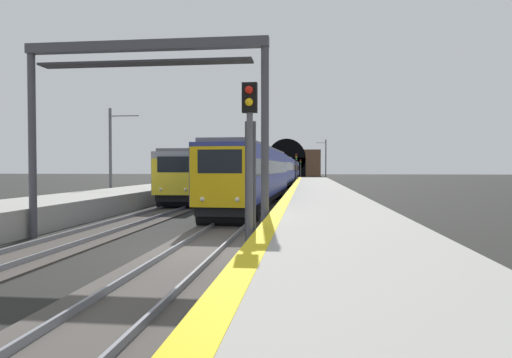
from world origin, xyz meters
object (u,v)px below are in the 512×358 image
(train_adjacent_platform, at_px, (241,171))
(catenary_mast_near, at_px, (111,153))
(catenary_mast_far, at_px, (326,160))
(railway_signal_far, at_px, (301,167))
(railway_signal_near, at_px, (250,160))
(train_main_approaching, at_px, (281,170))
(railway_signal_mid, at_px, (296,166))
(overhead_signal_gantry, at_px, (145,89))

(train_adjacent_platform, xyz_separation_m, catenary_mast_near, (-23.14, 6.77, 1.55))
(catenary_mast_near, height_order, catenary_mast_far, catenary_mast_far)
(train_adjacent_platform, distance_m, railway_signal_far, 51.44)
(railway_signal_near, relative_size, railway_signal_far, 1.04)
(train_adjacent_platform, bearing_deg, train_main_approaching, 123.46)
(train_main_approaching, relative_size, railway_signal_near, 17.16)
(railway_signal_mid, bearing_deg, railway_signal_near, 0.00)
(train_adjacent_platform, height_order, catenary_mast_near, catenary_mast_near)
(overhead_signal_gantry, bearing_deg, train_adjacent_platform, 3.49)
(overhead_signal_gantry, bearing_deg, catenary_mast_near, 27.97)
(train_adjacent_platform, relative_size, overhead_signal_gantry, 6.63)
(railway_signal_far, xyz_separation_m, catenary_mast_near, (-74.13, 13.61, 0.93))
(railway_signal_near, distance_m, catenary_mast_near, 25.69)
(train_main_approaching, xyz_separation_m, railway_signal_near, (-48.30, -1.90, 0.58))
(train_main_approaching, height_order, train_adjacent_platform, train_main_approaching)
(railway_signal_mid, relative_size, catenary_mast_near, 0.64)
(railway_signal_near, distance_m, catenary_mast_far, 71.03)
(train_main_approaching, relative_size, catenary_mast_far, 10.58)
(train_main_approaching, bearing_deg, catenary_mast_near, -22.14)
(railway_signal_mid, distance_m, catenary_mast_far, 20.16)
(train_main_approaching, height_order, railway_signal_mid, railway_signal_mid)
(railway_signal_near, bearing_deg, catenary_mast_far, 176.05)
(overhead_signal_gantry, bearing_deg, train_main_approaching, -3.22)
(overhead_signal_gantry, height_order, catenary_mast_far, catenary_mast_far)
(train_adjacent_platform, distance_m, catenary_mast_far, 28.53)
(train_main_approaching, distance_m, catenary_mast_far, 23.62)
(railway_signal_near, relative_size, catenary_mast_far, 0.62)
(catenary_mast_far, bearing_deg, overhead_signal_gantry, 172.07)
(train_adjacent_platform, height_order, railway_signal_mid, railway_signal_mid)
(catenary_mast_near, bearing_deg, railway_signal_mid, -24.73)
(railway_signal_mid, distance_m, railway_signal_far, 44.57)
(catenary_mast_near, bearing_deg, catenary_mast_far, -20.66)
(railway_signal_far, bearing_deg, train_adjacent_platform, -7.64)
(railway_signal_near, xyz_separation_m, railway_signal_mid, (51.33, 0.00, -0.00))
(railway_signal_mid, bearing_deg, railway_signal_far, -180.00)
(railway_signal_far, height_order, catenary_mast_far, catenary_mast_far)
(railway_signal_near, xyz_separation_m, catenary_mast_near, (21.77, 13.61, 0.91))
(train_main_approaching, distance_m, train_adjacent_platform, 5.99)
(overhead_signal_gantry, distance_m, catenary_mast_far, 67.15)
(train_adjacent_platform, height_order, overhead_signal_gantry, overhead_signal_gantry)
(railway_signal_mid, bearing_deg, train_main_approaching, -32.07)
(train_main_approaching, relative_size, train_adjacent_platform, 1.37)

